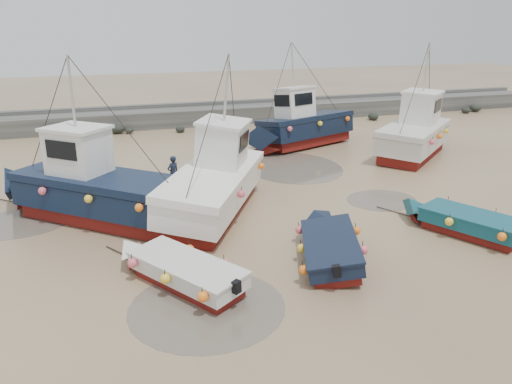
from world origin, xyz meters
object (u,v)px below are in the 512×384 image
dinghy_2 (462,218)px  cabin_boat_0 (88,186)px  dinghy_0 (179,266)px  cabin_boat_1 (215,178)px  cabin_boat_3 (416,131)px  dinghy_1 (332,242)px  person (174,190)px  cabin_boat_2 (300,125)px

dinghy_2 → cabin_boat_0: size_ratio=0.65×
dinghy_0 → cabin_boat_0: cabin_boat_0 is taller
cabin_boat_1 → cabin_boat_3: 13.88m
cabin_boat_3 → dinghy_2: bearing=-65.9°
dinghy_0 → dinghy_2: 10.54m
dinghy_1 → cabin_boat_3: size_ratio=0.75×
dinghy_1 → person: bearing=134.9°
dinghy_2 → person: dinghy_2 is taller
cabin_boat_2 → person: (-8.65, -5.81, -1.37)m
cabin_boat_0 → dinghy_0: bearing=-116.9°
dinghy_1 → cabin_boat_2: bearing=91.6°
dinghy_1 → cabin_boat_2: cabin_boat_2 is taller
cabin_boat_3 → person: 14.48m
dinghy_2 → cabin_boat_2: size_ratio=0.60×
dinghy_1 → cabin_boat_1: (-2.63, 5.55, 0.78)m
dinghy_2 → person: bearing=112.2°
dinghy_0 → dinghy_1: same height
dinghy_1 → person: 9.33m
person → dinghy_1: bearing=88.4°
cabin_boat_2 → dinghy_1: bearing=140.8°
cabin_boat_2 → cabin_boat_0: bearing=103.0°
dinghy_2 → dinghy_0: bearing=155.9°
cabin_boat_1 → person: size_ratio=6.02×
dinghy_2 → cabin_boat_0: bearing=129.6°
person → cabin_boat_1: bearing=87.7°
cabin_boat_1 → cabin_boat_2: 11.38m
cabin_boat_0 → cabin_boat_2: bearing=-15.1°
dinghy_0 → cabin_boat_0: size_ratio=0.65×
cabin_boat_1 → person: (-1.31, 2.89, -1.33)m
cabin_boat_1 → cabin_boat_3: size_ratio=1.23×
dinghy_2 → cabin_boat_0: cabin_boat_0 is taller
cabin_boat_0 → cabin_boat_2: 14.81m
dinghy_0 → person: 8.69m
cabin_boat_0 → cabin_boat_1: bearing=-54.0°
dinghy_2 → cabin_boat_0: 14.18m
cabin_boat_0 → person: cabin_boat_0 is taller
cabin_boat_0 → person: (3.63, 2.46, -1.34)m
dinghy_0 → cabin_boat_0: 6.67m
dinghy_1 → cabin_boat_2: size_ratio=0.65×
dinghy_2 → cabin_boat_3: (4.89, 10.12, 0.82)m
cabin_boat_0 → cabin_boat_1: 4.96m
dinghy_1 → person: dinghy_1 is taller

